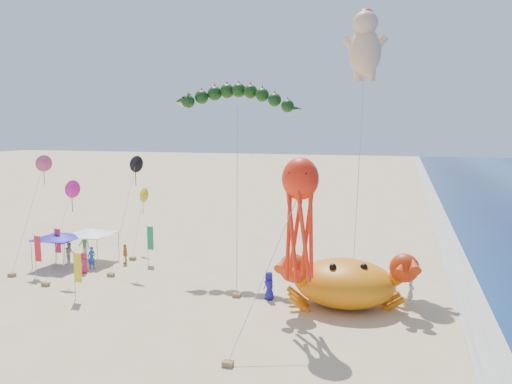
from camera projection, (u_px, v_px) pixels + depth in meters
ground at (277, 296)px, 32.49m from camera, size 320.00×320.00×0.00m
foam_strip at (476, 315)px, 29.11m from camera, size 320.00×320.00×0.00m
crab_inflatable at (344, 281)px, 30.37m from camera, size 8.22×6.56×3.60m
dragon_kite at (236, 101)px, 38.26m from camera, size 9.70×8.89×13.93m
cherub_kite at (365, 43)px, 37.63m from camera, size 2.42×7.57×19.71m
octopus_kite at (300, 210)px, 26.64m from camera, size 3.44×6.52×9.35m
canopy_blue at (59, 235)px, 39.17m from camera, size 3.43×3.43×2.71m
canopy_white at (92, 232)px, 40.57m from camera, size 3.59×3.59×2.71m
feather_flags at (82, 249)px, 36.62m from camera, size 7.02×8.89×3.20m
beachgoers at (135, 259)px, 38.19m from camera, size 27.98×7.58×1.81m
small_kites at (99, 187)px, 39.04m from camera, size 8.59×11.83×8.77m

